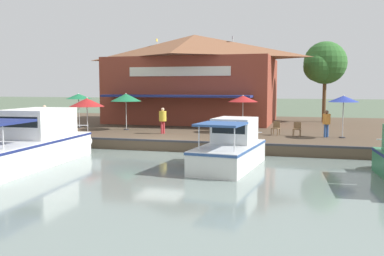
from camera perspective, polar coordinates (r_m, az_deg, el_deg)
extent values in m
plane|color=#4C5B47|center=(23.36, -4.23, -3.31)|extent=(220.00, 220.00, 0.00)
cube|color=#4C3D2D|center=(33.80, 2.04, -0.05)|extent=(22.00, 56.00, 0.60)
cube|color=#2D2D33|center=(23.36, -4.16, -1.70)|extent=(0.20, 50.40, 0.10)
cube|color=brown|center=(36.72, 0.31, 5.03)|extent=(8.97, 13.24, 5.33)
pyramid|color=brown|center=(36.87, 0.31, 10.76)|extent=(9.42, 13.90, 2.03)
cube|color=navy|center=(31.56, -2.25, 4.28)|extent=(1.80, 11.25, 0.16)
cube|color=silver|center=(32.39, -1.79, 7.56)|extent=(0.08, 7.94, 0.70)
cylinder|color=silver|center=(36.15, 5.48, 10.67)|extent=(0.06, 0.06, 1.82)
cube|color=#4C4C56|center=(36.05, 5.44, 11.90)|extent=(0.36, 0.03, 0.24)
cylinder|color=silver|center=(37.86, -4.61, 10.44)|extent=(0.06, 0.06, 1.81)
cube|color=gold|center=(37.76, -4.72, 11.60)|extent=(0.36, 0.03, 0.24)
cylinder|color=#B7B7B7|center=(29.94, -8.77, 1.98)|extent=(0.06, 0.06, 2.32)
cylinder|color=#2D2D33|center=(30.03, -8.74, -0.18)|extent=(0.36, 0.36, 0.06)
cone|color=#19663D|center=(29.90, -8.80, 4.05)|extent=(2.12, 2.12, 0.53)
cone|color=silver|center=(29.90, -8.80, 4.09)|extent=(1.31, 1.31, 0.42)
sphere|color=silver|center=(29.89, -8.81, 4.55)|extent=(0.08, 0.08, 0.08)
cylinder|color=#B7B7B7|center=(32.16, -14.84, 2.11)|extent=(0.06, 0.06, 2.34)
cylinder|color=#2D2D33|center=(32.24, -14.79, 0.09)|extent=(0.36, 0.36, 0.06)
cone|color=#19663D|center=(32.11, -14.89, 4.10)|extent=(1.86, 1.86, 0.38)
cone|color=silver|center=(32.11, -14.89, 4.14)|extent=(1.15, 1.15, 0.30)
sphere|color=silver|center=(32.11, -14.90, 4.44)|extent=(0.08, 0.08, 0.08)
cylinder|color=#B7B7B7|center=(26.38, 19.47, 1.27)|extent=(0.06, 0.06, 2.34)
cylinder|color=#2D2D33|center=(26.48, 19.39, -1.19)|extent=(0.36, 0.36, 0.06)
cone|color=navy|center=(26.33, 19.55, 3.68)|extent=(1.75, 1.75, 0.36)
cone|color=white|center=(26.33, 19.55, 3.73)|extent=(1.08, 1.08, 0.29)
sphere|color=white|center=(26.32, 19.56, 4.08)|extent=(0.08, 0.08, 0.08)
cylinder|color=#B7B7B7|center=(28.42, -13.79, 1.43)|extent=(0.06, 0.06, 2.06)
cylinder|color=#2D2D33|center=(28.50, -13.74, -0.58)|extent=(0.36, 0.36, 0.06)
cone|color=maroon|center=(28.37, -13.83, 3.35)|extent=(2.25, 2.25, 0.54)
cone|color=white|center=(28.37, -13.83, 3.39)|extent=(1.39, 1.39, 0.43)
sphere|color=white|center=(28.36, -13.85, 3.89)|extent=(0.08, 0.08, 0.08)
cylinder|color=#B7B7B7|center=(28.05, 6.79, 1.71)|extent=(0.06, 0.06, 2.27)
cylinder|color=#2D2D33|center=(28.14, 6.77, -0.53)|extent=(0.36, 0.36, 0.06)
cone|color=maroon|center=(28.00, 6.82, 3.90)|extent=(1.94, 1.94, 0.41)
cone|color=white|center=(28.00, 6.82, 3.94)|extent=(1.20, 1.20, 0.33)
sphere|color=white|center=(27.99, 6.82, 4.32)|extent=(0.08, 0.08, 0.08)
cube|color=brown|center=(31.49, -15.55, 0.28)|extent=(0.05, 0.05, 0.42)
cube|color=brown|center=(31.61, -16.25, 0.28)|extent=(0.05, 0.05, 0.42)
cube|color=brown|center=(31.87, -15.35, 0.34)|extent=(0.05, 0.05, 0.42)
cube|color=brown|center=(31.99, -16.04, 0.34)|extent=(0.05, 0.05, 0.42)
cube|color=brown|center=(31.72, -15.81, 0.69)|extent=(0.54, 0.54, 0.05)
cube|color=brown|center=(31.90, -15.72, 1.13)|extent=(0.15, 0.44, 0.40)
cube|color=brown|center=(23.22, 7.43, -1.37)|extent=(0.05, 0.05, 0.42)
cube|color=brown|center=(23.21, 6.45, -1.36)|extent=(0.05, 0.05, 0.42)
cube|color=brown|center=(23.61, 7.41, -1.25)|extent=(0.05, 0.05, 0.42)
cube|color=brown|center=(23.60, 6.44, -1.25)|extent=(0.05, 0.05, 0.42)
cube|color=brown|center=(23.38, 6.94, -0.79)|extent=(0.51, 0.51, 0.05)
cube|color=brown|center=(23.56, 6.93, -0.19)|extent=(0.11, 0.44, 0.40)
cube|color=brown|center=(26.43, 5.19, -0.51)|extent=(0.05, 0.05, 0.42)
cube|color=brown|center=(26.32, 4.35, -0.53)|extent=(0.05, 0.05, 0.42)
cube|color=brown|center=(26.81, 4.96, -0.42)|extent=(0.05, 0.05, 0.42)
cube|color=brown|center=(26.71, 4.13, -0.44)|extent=(0.05, 0.05, 0.42)
cube|color=brown|center=(26.55, 4.66, -0.02)|extent=(0.59, 0.59, 0.05)
cube|color=brown|center=(26.72, 4.55, 0.50)|extent=(0.23, 0.41, 0.40)
cube|color=brown|center=(30.21, -20.28, -0.08)|extent=(0.05, 0.05, 0.42)
cube|color=brown|center=(30.50, -20.79, -0.04)|extent=(0.05, 0.05, 0.42)
cube|color=brown|center=(30.48, -19.72, -0.01)|extent=(0.05, 0.05, 0.42)
cube|color=brown|center=(30.77, -20.23, 0.02)|extent=(0.05, 0.05, 0.42)
cube|color=brown|center=(30.47, -20.27, 0.37)|extent=(0.52, 0.52, 0.05)
cube|color=brown|center=(30.59, -20.01, 0.82)|extent=(0.13, 0.44, 0.40)
cube|color=brown|center=(26.61, 11.32, -0.56)|extent=(0.05, 0.05, 0.42)
cube|color=brown|center=(26.74, 10.52, -0.51)|extent=(0.05, 0.05, 0.42)
cube|color=brown|center=(26.98, 11.61, -0.48)|extent=(0.05, 0.05, 0.42)
cube|color=brown|center=(27.12, 10.81, -0.43)|extent=(0.05, 0.05, 0.42)
cube|color=brown|center=(26.84, 11.07, -0.04)|extent=(0.54, 0.54, 0.05)
cube|color=brown|center=(27.01, 11.23, 0.47)|extent=(0.16, 0.43, 0.40)
cube|color=brown|center=(26.34, 14.17, -0.68)|extent=(0.04, 0.04, 0.42)
cube|color=brown|center=(26.40, 13.31, -0.64)|extent=(0.04, 0.04, 0.42)
cube|color=brown|center=(26.74, 14.28, -0.59)|extent=(0.04, 0.04, 0.42)
cube|color=brown|center=(26.79, 13.43, -0.56)|extent=(0.04, 0.04, 0.42)
cube|color=brown|center=(26.55, 13.81, -0.16)|extent=(0.48, 0.48, 0.05)
cube|color=brown|center=(26.72, 13.88, 0.36)|extent=(0.09, 0.44, 0.40)
cylinder|color=#B23338|center=(27.22, -4.06, 0.07)|extent=(0.13, 0.13, 0.80)
cylinder|color=#B23338|center=(27.32, -3.78, 0.09)|extent=(0.13, 0.13, 0.80)
cylinder|color=gold|center=(27.21, -3.93, 1.58)|extent=(0.47, 0.47, 0.63)
sphere|color=#DBB28E|center=(27.19, -3.93, 2.48)|extent=(0.22, 0.22, 0.22)
cylinder|color=#2D5193|center=(26.46, 17.31, -0.35)|extent=(0.13, 0.13, 0.78)
cylinder|color=#2D5193|center=(26.54, 17.61, -0.34)|extent=(0.13, 0.13, 0.78)
cylinder|color=orange|center=(26.44, 17.50, 1.16)|extent=(0.45, 0.45, 0.62)
sphere|color=brown|center=(26.41, 17.53, 2.05)|extent=(0.21, 0.21, 0.21)
cylinder|color=#B23338|center=(29.43, -18.88, 0.26)|extent=(0.13, 0.13, 0.87)
cylinder|color=#B23338|center=(29.31, -19.13, 0.23)|extent=(0.13, 0.13, 0.87)
cylinder|color=#4C4C56|center=(29.31, -19.05, 1.76)|extent=(0.51, 0.51, 0.69)
sphere|color=#DBB28E|center=(29.29, -19.08, 2.66)|extent=(0.24, 0.24, 0.24)
cube|color=white|center=(20.41, -21.78, -3.12)|extent=(8.03, 3.32, 1.15)
ellipsoid|color=white|center=(23.75, -16.47, -1.78)|extent=(2.93, 2.89, 1.15)
cube|color=navy|center=(20.35, -21.83, -1.74)|extent=(8.13, 3.36, 0.10)
cube|color=white|center=(21.43, -19.83, 0.66)|extent=(3.44, 2.49, 1.32)
cube|color=black|center=(20.06, -22.31, 0.74)|extent=(0.17, 2.02, 0.46)
cylinder|color=silver|center=(17.60, -23.90, -1.07)|extent=(0.05, 0.05, 0.96)
cylinder|color=silver|center=(23.94, -16.16, 0.39)|extent=(0.17, 2.30, 0.04)
cube|color=silver|center=(18.59, 4.96, -3.79)|extent=(5.23, 2.60, 1.00)
ellipsoid|color=silver|center=(20.99, 6.90, -2.73)|extent=(1.98, 2.16, 1.00)
cube|color=#2D4C84|center=(18.53, 4.97, -2.51)|extent=(5.30, 2.65, 0.10)
cube|color=white|center=(19.30, 5.73, -0.29)|extent=(2.22, 1.88, 1.11)
cube|color=black|center=(18.32, 4.88, -0.15)|extent=(0.21, 1.46, 0.39)
cube|color=#2D4C84|center=(17.28, 3.88, 0.51)|extent=(2.13, 1.97, 0.09)
cylinder|color=silver|center=(16.56, 5.68, -1.45)|extent=(0.05, 0.05, 1.00)
cylinder|color=silver|center=(17.01, 0.93, -1.24)|extent=(0.05, 0.05, 1.00)
cylinder|color=silver|center=(21.10, 7.07, -0.51)|extent=(0.21, 1.67, 0.04)
cylinder|color=brown|center=(38.09, 17.21, 3.54)|extent=(0.31, 0.31, 3.65)
sphere|color=#2D6028|center=(38.12, 17.35, 8.30)|extent=(3.58, 3.58, 3.58)
sphere|color=#2D6028|center=(37.38, 16.53, 7.84)|extent=(2.51, 2.51, 2.51)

